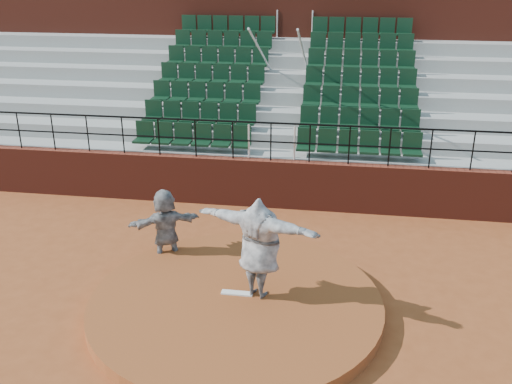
% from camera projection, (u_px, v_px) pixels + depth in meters
% --- Properties ---
extents(ground, '(90.00, 90.00, 0.00)m').
position_uv_depth(ground, '(236.00, 309.00, 10.78)').
color(ground, brown).
rests_on(ground, ground).
extents(pitchers_mound, '(5.50, 5.50, 0.25)m').
position_uv_depth(pitchers_mound, '(236.00, 304.00, 10.73)').
color(pitchers_mound, brown).
rests_on(pitchers_mound, ground).
extents(pitching_rubber, '(0.60, 0.15, 0.03)m').
position_uv_depth(pitching_rubber, '(237.00, 293.00, 10.82)').
color(pitching_rubber, white).
rests_on(pitching_rubber, pitchers_mound).
extents(boundary_wall, '(24.00, 0.30, 1.30)m').
position_uv_depth(boundary_wall, '(270.00, 183.00, 15.12)').
color(boundary_wall, maroon).
rests_on(boundary_wall, ground).
extents(wall_railing, '(24.04, 0.05, 1.03)m').
position_uv_depth(wall_railing, '(271.00, 133.00, 14.60)').
color(wall_railing, black).
rests_on(wall_railing, boundary_wall).
extents(seating_deck, '(24.00, 5.97, 4.63)m').
position_uv_depth(seating_deck, '(286.00, 120.00, 18.16)').
color(seating_deck, '#9C9C97').
rests_on(seating_deck, ground).
extents(press_box_facade, '(24.00, 3.00, 7.10)m').
position_uv_depth(press_box_facade, '(298.00, 37.00, 21.00)').
color(press_box_facade, maroon).
rests_on(press_box_facade, ground).
extents(pitcher, '(2.52, 1.44, 1.98)m').
position_uv_depth(pitcher, '(259.00, 248.00, 10.44)').
color(pitcher, black).
rests_on(pitcher, pitchers_mound).
extents(fielder, '(1.60, 1.16, 1.67)m').
position_uv_depth(fielder, '(165.00, 226.00, 12.23)').
color(fielder, black).
rests_on(fielder, ground).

